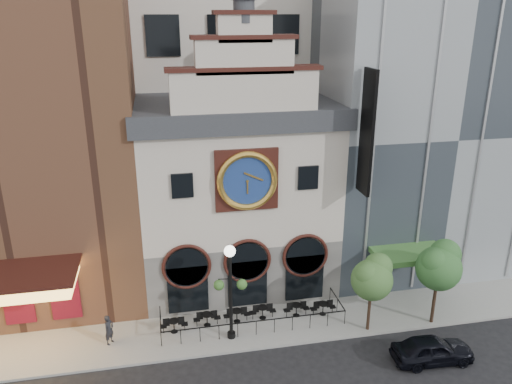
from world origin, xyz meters
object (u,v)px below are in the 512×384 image
object	(u,v)px
car_right	(432,350)
pedestrian	(109,330)
bistro_4	(296,309)
bistro_5	(323,308)
lamppost	(230,282)
tree_right	(439,265)
bistro_2	(237,315)
bistro_0	(174,325)
bistro_1	(207,318)
tree_left	(372,277)
bistro_3	(263,311)

from	to	relation	value
car_right	pedestrian	bearing A→B (deg)	76.80
bistro_4	bistro_5	size ratio (longest dim) A/B	1.00
lamppost	tree_right	size ratio (longest dim) A/B	1.11
bistro_2	pedestrian	distance (m)	7.25
bistro_0	bistro_4	size ratio (longest dim) A/B	1.00
pedestrian	bistro_4	bearing A→B (deg)	-53.30
bistro_0	tree_right	xyz separation A→B (m)	(15.04, -1.95, 3.31)
bistro_4	bistro_5	bearing A→B (deg)	-6.10
tree_right	bistro_1	bearing A→B (deg)	170.38
car_right	bistro_4	bearing A→B (deg)	51.04
car_right	tree_left	distance (m)	4.80
tree_left	lamppost	bearing A→B (deg)	174.48
bistro_5	tree_left	bearing A→B (deg)	-42.24
bistro_0	bistro_5	bearing A→B (deg)	0.14
bistro_5	bistro_4	bearing A→B (deg)	173.90
bistro_3	car_right	size ratio (longest dim) A/B	0.37
bistro_2	bistro_5	bearing A→B (deg)	-2.98
tree_right	car_right	bearing A→B (deg)	-120.02
bistro_3	pedestrian	size ratio (longest dim) A/B	0.90
bistro_0	lamppost	bearing A→B (deg)	-19.73
bistro_2	pedestrian	xyz separation A→B (m)	(-7.21, -0.63, 0.41)
tree_right	bistro_3	bearing A→B (deg)	166.80
tree_left	bistro_2	bearing A→B (deg)	163.43
bistro_1	car_right	bearing A→B (deg)	-25.19
bistro_5	pedestrian	size ratio (longest dim) A/B	0.90
lamppost	tree_right	xyz separation A→B (m)	(11.90, -0.82, 0.24)
bistro_3	lamppost	xyz separation A→B (m)	(-2.12, -1.47, 3.07)
bistro_2	pedestrian	size ratio (longest dim) A/B	0.90
bistro_1	tree_right	distance (m)	13.71
bistro_1	lamppost	size ratio (longest dim) A/B	0.28
bistro_0	car_right	distance (m)	14.18
bistro_2	tree_right	world-z (taller)	tree_right
bistro_4	tree_right	bearing A→B (deg)	-15.49
bistro_0	bistro_2	size ratio (longest dim) A/B	1.00
bistro_2	pedestrian	world-z (taller)	pedestrian
bistro_4	tree_right	size ratio (longest dim) A/B	0.31
bistro_3	tree_left	bearing A→B (deg)	-21.17
pedestrian	bistro_0	bearing A→B (deg)	-50.61
bistro_2	tree_left	distance (m)	8.21
tree_left	tree_right	bearing A→B (deg)	-0.85
bistro_3	bistro_5	xyz separation A→B (m)	(3.66, -0.32, 0.00)
bistro_1	bistro_2	xyz separation A→B (m)	(1.77, 0.02, 0.00)
pedestrian	bistro_5	bearing A→B (deg)	-54.46
bistro_2	car_right	distance (m)	10.95
bistro_4	bistro_5	xyz separation A→B (m)	(1.62, -0.17, 0.00)
bistro_1	tree_left	distance (m)	9.81
bistro_3	bistro_4	xyz separation A→B (m)	(2.04, -0.15, 0.00)
bistro_5	pedestrian	world-z (taller)	pedestrian
pedestrian	tree_left	size ratio (longest dim) A/B	0.38
tree_left	bistro_5	bearing A→B (deg)	137.76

